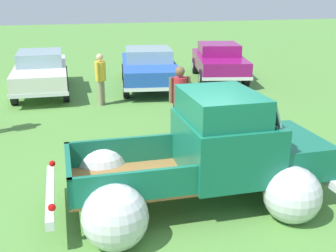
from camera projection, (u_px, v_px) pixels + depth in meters
ground_plane at (187, 203)px, 7.22m from camera, size 80.00×80.00×0.00m
vintage_pickup_truck at (210, 160)px, 7.08m from camera, size 4.66×2.83×1.96m
show_car_0 at (41, 70)px, 14.72m from camera, size 1.92×4.73×1.43m
show_car_1 at (149, 66)px, 15.48m from camera, size 2.62×4.84×1.43m
show_car_2 at (219, 60)px, 16.88m from camera, size 2.76×4.54×1.43m
spectator_0 at (180, 98)px, 10.07m from camera, size 0.53×0.34×1.78m
spectator_2 at (101, 76)px, 13.06m from camera, size 0.46×0.50×1.62m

